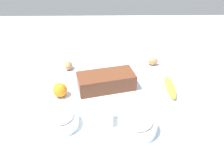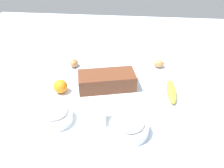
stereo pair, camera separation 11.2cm
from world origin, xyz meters
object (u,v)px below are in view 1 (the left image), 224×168
at_px(sugar_bowl, 61,119).
at_px(banana, 170,87).
at_px(egg_beside_bowl, 68,65).
at_px(orange_fruit, 60,90).
at_px(egg_near_butter, 153,61).
at_px(flour_bowl, 138,124).
at_px(butter_block, 102,117).
at_px(loaf_pan, 106,81).

height_order(sugar_bowl, banana, sugar_bowl).
distance_m(sugar_bowl, egg_beside_bowl, 0.46).
bearing_deg(orange_fruit, egg_near_butter, -148.78).
height_order(flour_bowl, butter_block, flour_bowl).
height_order(flour_bowl, egg_near_butter, flour_bowl).
distance_m(flour_bowl, egg_near_butter, 0.56).
relative_size(orange_fruit, butter_block, 0.76).
relative_size(flour_bowl, sugar_bowl, 1.08).
height_order(sugar_bowl, butter_block, sugar_bowl).
relative_size(flour_bowl, orange_fruit, 2.24).
height_order(loaf_pan, flour_bowl, loaf_pan).
height_order(orange_fruit, egg_beside_bowl, orange_fruit).
xyz_separation_m(flour_bowl, banana, (-0.19, -0.27, -0.01)).
relative_size(sugar_bowl, butter_block, 1.58).
distance_m(banana, butter_block, 0.40).
bearing_deg(banana, egg_beside_bowl, -22.38).
relative_size(sugar_bowl, egg_beside_bowl, 2.22).
distance_m(orange_fruit, butter_block, 0.28).
bearing_deg(egg_beside_bowl, banana, 157.62).
height_order(flour_bowl, orange_fruit, flour_bowl).
bearing_deg(egg_near_butter, banana, 99.15).
bearing_deg(loaf_pan, egg_beside_bowl, -55.60).
bearing_deg(loaf_pan, flour_bowl, 98.44).
distance_m(loaf_pan, egg_near_butter, 0.36).
xyz_separation_m(flour_bowl, egg_beside_bowl, (0.34, -0.49, -0.01)).
height_order(banana, egg_beside_bowl, egg_beside_bowl).
xyz_separation_m(loaf_pan, banana, (-0.32, 0.03, -0.02)).
bearing_deg(banana, orange_fruit, 3.87).
bearing_deg(flour_bowl, loaf_pan, -67.45).
xyz_separation_m(loaf_pan, egg_beside_bowl, (0.22, -0.19, -0.02)).
xyz_separation_m(flour_bowl, sugar_bowl, (0.31, -0.03, -0.00)).
relative_size(loaf_pan, egg_near_butter, 5.02).
bearing_deg(sugar_bowl, flour_bowl, 173.85).
xyz_separation_m(orange_fruit, egg_near_butter, (-0.49, -0.30, -0.01)).
distance_m(loaf_pan, sugar_bowl, 0.32).
xyz_separation_m(orange_fruit, butter_block, (-0.20, 0.19, -0.00)).
distance_m(sugar_bowl, egg_near_butter, 0.68).
height_order(flour_bowl, banana, flour_bowl).
bearing_deg(sugar_bowl, egg_beside_bowl, -85.72).
bearing_deg(banana, butter_block, 34.20).
height_order(loaf_pan, banana, loaf_pan).
bearing_deg(loaf_pan, banana, 160.77).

